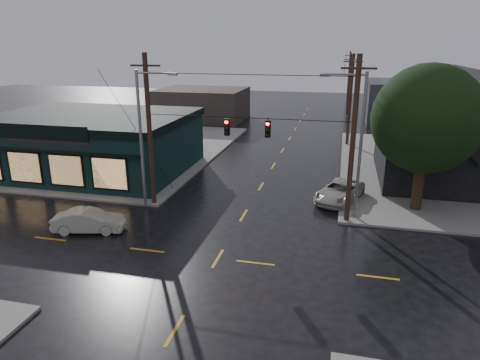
% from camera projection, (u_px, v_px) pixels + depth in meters
% --- Properties ---
extents(ground_plane, '(160.00, 160.00, 0.00)m').
position_uv_depth(ground_plane, '(218.00, 259.00, 22.27)').
color(ground_plane, black).
extents(sidewalk_nw, '(28.00, 28.00, 0.15)m').
position_uv_depth(sidewalk_nw, '(89.00, 148.00, 45.19)').
color(sidewalk_nw, gray).
rests_on(sidewalk_nw, ground).
extents(pizza_shop, '(16.30, 12.34, 4.90)m').
position_uv_depth(pizza_shop, '(92.00, 142.00, 36.79)').
color(pizza_shop, black).
rests_on(pizza_shop, ground).
extents(ne_building, '(12.60, 11.60, 8.75)m').
position_uv_depth(ne_building, '(463.00, 127.00, 33.30)').
color(ne_building, black).
rests_on(ne_building, ground).
extents(corner_tree, '(6.89, 6.89, 9.47)m').
position_uv_depth(corner_tree, '(427.00, 119.00, 26.74)').
color(corner_tree, black).
rests_on(corner_tree, ground).
extents(utility_pole_nw, '(2.00, 0.32, 10.15)m').
position_uv_depth(utility_pole_nw, '(154.00, 204.00, 29.72)').
color(utility_pole_nw, black).
rests_on(utility_pole_nw, ground).
extents(utility_pole_ne, '(2.00, 0.32, 10.15)m').
position_uv_depth(utility_pole_ne, '(346.00, 222.00, 26.84)').
color(utility_pole_ne, black).
rests_on(utility_pole_ne, ground).
extents(utility_pole_far_a, '(2.00, 0.32, 9.65)m').
position_uv_depth(utility_pole_far_a, '(347.00, 145.00, 46.74)').
color(utility_pole_far_a, black).
rests_on(utility_pole_far_a, ground).
extents(utility_pole_far_b, '(2.00, 0.32, 9.15)m').
position_uv_depth(utility_pole_far_b, '(347.00, 116.00, 65.25)').
color(utility_pole_far_b, black).
rests_on(utility_pole_far_b, ground).
extents(utility_pole_far_c, '(2.00, 0.32, 9.15)m').
position_uv_depth(utility_pole_far_c, '(347.00, 100.00, 83.76)').
color(utility_pole_far_c, black).
rests_on(utility_pole_far_c, ground).
extents(span_signal_assembly, '(13.00, 0.48, 1.23)m').
position_uv_depth(span_signal_assembly, '(247.00, 128.00, 26.51)').
color(span_signal_assembly, black).
rests_on(span_signal_assembly, ground).
extents(streetlight_nw, '(5.40, 0.30, 9.15)m').
position_uv_depth(streetlight_nw, '(146.00, 207.00, 29.14)').
color(streetlight_nw, gray).
rests_on(streetlight_nw, ground).
extents(streetlight_ne, '(5.40, 0.30, 9.15)m').
position_uv_depth(streetlight_ne, '(354.00, 218.00, 27.38)').
color(streetlight_ne, gray).
rests_on(streetlight_ne, ground).
extents(bg_building_west, '(12.00, 10.00, 4.40)m').
position_uv_depth(bg_building_west, '(202.00, 104.00, 61.71)').
color(bg_building_west, '#342C26').
rests_on(bg_building_west, ground).
extents(bg_building_east, '(14.00, 12.00, 5.60)m').
position_uv_depth(bg_building_east, '(418.00, 102.00, 59.50)').
color(bg_building_east, '#2A292F').
rests_on(bg_building_east, ground).
extents(sedan_cream, '(4.35, 2.40, 1.36)m').
position_uv_depth(sedan_cream, '(89.00, 221.00, 25.26)').
color(sedan_cream, '#B3AF9D').
rests_on(sedan_cream, ground).
extents(suv_silver, '(3.87, 5.52, 1.40)m').
position_uv_depth(suv_silver, '(340.00, 191.00, 30.18)').
color(suv_silver, '#BAB4AB').
rests_on(suv_silver, ground).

